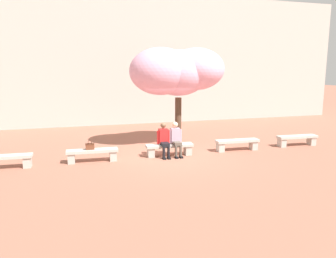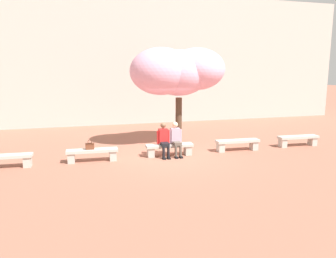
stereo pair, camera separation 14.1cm
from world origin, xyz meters
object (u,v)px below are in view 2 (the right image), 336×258
Objects in this scene: person_seated_right at (176,138)px; cherry_tree_main at (179,71)px; stone_bench_center at (169,148)px; stone_bench_near_east at (237,143)px; stone_bench_near_west at (92,153)px; handbag at (90,146)px; person_seated_left at (164,138)px; stone_bench_west_end at (4,159)px; stone_bench_east_end at (298,139)px.

cherry_tree_main is at bearing 68.93° from person_seated_right.
stone_bench_center is 1.00× the size of stone_bench_near_east.
stone_bench_near_west is at bearing 179.01° from person_seated_right.
stone_bench_near_east is at bearing 0.01° from handbag.
cherry_tree_main is (3.88, 1.78, 2.58)m from handbag.
person_seated_left is (-3.10, -0.05, 0.40)m from stone_bench_near_east.
cherry_tree_main reaches higher than stone_bench_center.
cherry_tree_main reaches higher than person_seated_left.
cherry_tree_main is (6.67, 1.78, 2.86)m from stone_bench_west_end.
handbag is at bearing -179.99° from stone_bench_near_east.
person_seated_right is at bearing -178.83° from stone_bench_near_east.
person_seated_left is (-0.23, -0.05, 0.40)m from stone_bench_center.
stone_bench_west_end is 1.00× the size of stone_bench_center.
stone_bench_east_end is 1.40× the size of person_seated_left.
handbag is 0.08× the size of cherry_tree_main.
stone_bench_near_east is 5.81m from handbag.
stone_bench_center is (5.73, 0.00, 0.00)m from stone_bench_west_end.
person_seated_right is at bearing -12.90° from stone_bench_center.
stone_bench_east_end is 0.43× the size of cherry_tree_main.
cherry_tree_main is at bearing 62.17° from stone_bench_center.
cherry_tree_main is (-4.78, 1.78, 2.86)m from stone_bench_east_end.
stone_bench_center is at bearing -117.83° from cherry_tree_main.
stone_bench_near_east is (2.86, 0.00, 0.00)m from stone_bench_center.
stone_bench_west_end is 1.00× the size of stone_bench_near_east.
cherry_tree_main is (0.94, 1.78, 2.86)m from stone_bench_center.
stone_bench_west_end is 8.59m from stone_bench_near_east.
cherry_tree_main reaches higher than stone_bench_west_end.
person_seated_right reaches higher than stone_bench_west_end.
person_seated_right is at bearing -0.00° from person_seated_left.
person_seated_right is (0.23, -0.05, 0.40)m from stone_bench_center.
handbag is at bearing -179.99° from stone_bench_center.
person_seated_left reaches higher than stone_bench_near_east.
stone_bench_center is 1.40× the size of person_seated_right.
stone_bench_near_west is 1.00× the size of stone_bench_center.
stone_bench_east_end is 5.97m from person_seated_left.
stone_bench_west_end is at bearing 179.49° from person_seated_right.
stone_bench_east_end is (5.73, 0.00, 0.00)m from stone_bench_center.
stone_bench_center and stone_bench_near_east have the same top height.
handbag is at bearing -180.00° from stone_bench_east_end.
stone_bench_near_east is at bearing 0.00° from stone_bench_west_end.
person_seated_right is at bearing -111.07° from cherry_tree_main.
stone_bench_west_end and stone_bench_near_west have the same top height.
person_seated_right reaches higher than stone_bench_east_end.
person_seated_left is (5.49, -0.05, 0.40)m from stone_bench_west_end.
stone_bench_center is at bearing 180.00° from stone_bench_east_end.
stone_bench_near_west is 1.40× the size of person_seated_right.
cherry_tree_main is at bearing 24.71° from handbag.
stone_bench_near_east is 1.00× the size of stone_bench_east_end.
stone_bench_near_east is 5.33× the size of handbag.
stone_bench_west_end is 1.40× the size of person_seated_right.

